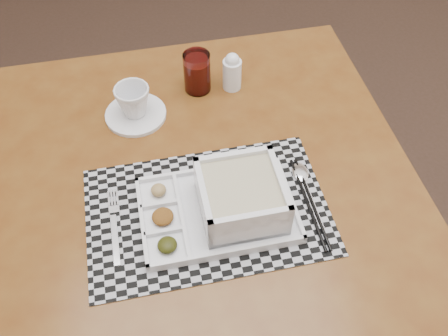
{
  "coord_description": "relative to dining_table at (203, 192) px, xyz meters",
  "views": [
    {
      "loc": [
        -0.76,
        -0.89,
        1.58
      ],
      "look_at": [
        -0.68,
        -0.22,
        0.76
      ],
      "focal_mm": 40.0,
      "sensor_mm": 36.0,
      "label": 1
    }
  ],
  "objects": [
    {
      "name": "floor",
      "position": [
        0.73,
        0.19,
        -0.64
      ],
      "size": [
        5.0,
        5.0,
        0.0
      ],
      "primitive_type": "plane",
      "color": "black",
      "rests_on": "ground"
    },
    {
      "name": "dining_table",
      "position": [
        0.0,
        0.0,
        0.0
      ],
      "size": [
        1.04,
        1.04,
        0.71
      ],
      "color": "#51270E",
      "rests_on": "ground"
    },
    {
      "name": "placemat",
      "position": [
        0.0,
        -0.11,
        0.07
      ],
      "size": [
        0.54,
        0.38,
        0.0
      ],
      "primitive_type": "cube",
      "rotation": [
        0.0,
        0.0,
        0.1
      ],
      "color": "#9999A0",
      "rests_on": "dining_table"
    },
    {
      "name": "serving_tray",
      "position": [
        0.06,
        -0.11,
        0.11
      ],
      "size": [
        0.34,
        0.25,
        0.1
      ],
      "color": "silver",
      "rests_on": "placemat"
    },
    {
      "name": "fork",
      "position": [
        -0.19,
        -0.12,
        0.08
      ],
      "size": [
        0.04,
        0.19,
        0.0
      ],
      "color": "silver",
      "rests_on": "placemat"
    },
    {
      "name": "spoon",
      "position": [
        0.22,
        -0.04,
        0.08
      ],
      "size": [
        0.04,
        0.18,
        0.01
      ],
      "color": "silver",
      "rests_on": "placemat"
    },
    {
      "name": "chopsticks",
      "position": [
        0.22,
        -0.11,
        0.08
      ],
      "size": [
        0.04,
        0.24,
        0.01
      ],
      "color": "black",
      "rests_on": "placemat"
    },
    {
      "name": "saucer",
      "position": [
        -0.15,
        0.2,
        0.08
      ],
      "size": [
        0.15,
        0.15,
        0.01
      ],
      "primitive_type": "cylinder",
      "color": "silver",
      "rests_on": "dining_table"
    },
    {
      "name": "cup",
      "position": [
        -0.15,
        0.2,
        0.12
      ],
      "size": [
        0.11,
        0.11,
        0.08
      ],
      "primitive_type": "imported",
      "rotation": [
        0.0,
        0.0,
        -0.35
      ],
      "color": "silver",
      "rests_on": "saucer"
    },
    {
      "name": "juice_glass",
      "position": [
        0.01,
        0.28,
        0.12
      ],
      "size": [
        0.07,
        0.07,
        0.11
      ],
      "color": "white",
      "rests_on": "dining_table"
    },
    {
      "name": "creamer_bottle",
      "position": [
        0.1,
        0.28,
        0.12
      ],
      "size": [
        0.05,
        0.05,
        0.11
      ],
      "color": "silver",
      "rests_on": "dining_table"
    }
  ]
}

